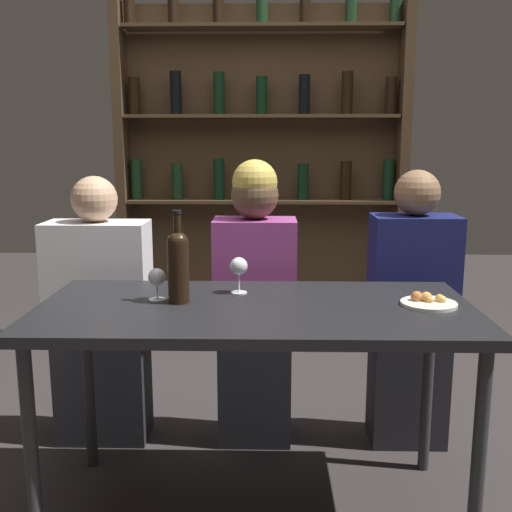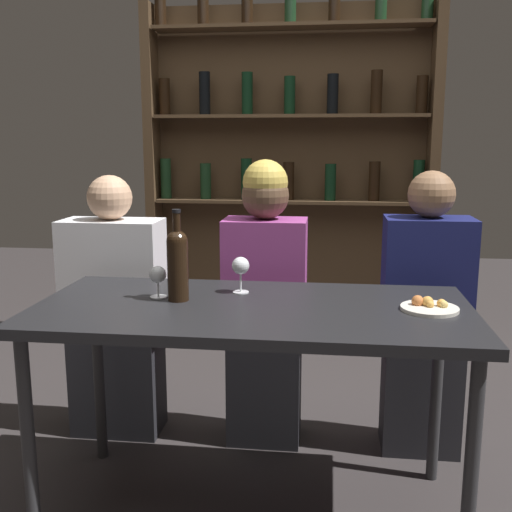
{
  "view_description": "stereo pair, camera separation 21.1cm",
  "coord_description": "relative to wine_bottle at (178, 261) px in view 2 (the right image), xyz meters",
  "views": [
    {
      "loc": [
        0.04,
        -1.96,
        1.32
      ],
      "look_at": [
        0.0,
        0.11,
        0.92
      ],
      "focal_mm": 42.0,
      "sensor_mm": 36.0,
      "label": 1
    },
    {
      "loc": [
        0.25,
        -1.95,
        1.32
      ],
      "look_at": [
        0.0,
        0.11,
        0.92
      ],
      "focal_mm": 42.0,
      "sensor_mm": 36.0,
      "label": 2
    }
  ],
  "objects": [
    {
      "name": "wine_glass_1",
      "position": [
        -0.08,
        0.03,
        -0.06
      ],
      "size": [
        0.06,
        0.06,
        0.11
      ],
      "color": "silver",
      "rests_on": "dining_table"
    },
    {
      "name": "wine_bottle",
      "position": [
        0.0,
        0.0,
        0.0
      ],
      "size": [
        0.07,
        0.07,
        0.32
      ],
      "color": "black",
      "rests_on": "dining_table"
    },
    {
      "name": "wine_glass_0",
      "position": [
        0.2,
        0.13,
        -0.04
      ],
      "size": [
        0.06,
        0.06,
        0.13
      ],
      "color": "silver",
      "rests_on": "dining_table"
    },
    {
      "name": "seated_person_center",
      "position": [
        0.25,
        0.51,
        -0.3
      ],
      "size": [
        0.35,
        0.22,
        1.25
      ],
      "color": "#26262B",
      "rests_on": "ground_plane"
    },
    {
      "name": "seated_person_right",
      "position": [
        0.93,
        0.51,
        -0.34
      ],
      "size": [
        0.36,
        0.22,
        1.2
      ],
      "color": "#26262B",
      "rests_on": "ground_plane"
    },
    {
      "name": "wine_rack_wall",
      "position": [
        0.26,
        1.78,
        0.27
      ],
      "size": [
        1.78,
        0.21,
        2.25
      ],
      "color": "#4C3823",
      "rests_on": "ground_plane"
    },
    {
      "name": "food_plate_0",
      "position": [
        0.85,
        -0.02,
        -0.13
      ],
      "size": [
        0.19,
        0.19,
        0.04
      ],
      "color": "silver",
      "rests_on": "dining_table"
    },
    {
      "name": "ground_plane",
      "position": [
        0.26,
        -0.03,
        -0.91
      ],
      "size": [
        10.0,
        10.0,
        0.0
      ],
      "primitive_type": "plane",
      "color": "#332D2D"
    },
    {
      "name": "seated_person_left",
      "position": [
        -0.43,
        0.51,
        -0.36
      ],
      "size": [
        0.44,
        0.22,
        1.18
      ],
      "color": "#26262B",
      "rests_on": "ground_plane"
    },
    {
      "name": "dining_table",
      "position": [
        0.26,
        -0.03,
        -0.21
      ],
      "size": [
        1.48,
        0.71,
        0.77
      ],
      "color": "black",
      "rests_on": "ground_plane"
    }
  ]
}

